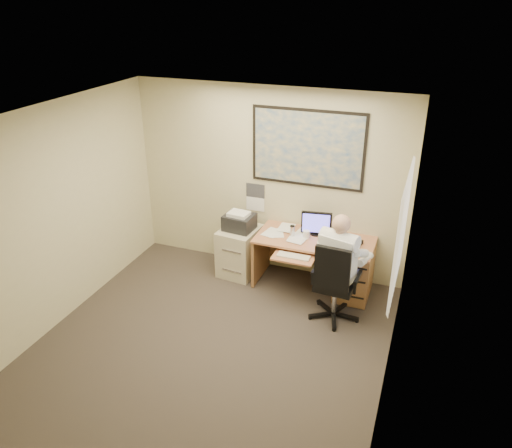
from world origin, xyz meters
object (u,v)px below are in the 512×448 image
(desk, at_px, (338,262))
(person, at_px, (337,267))
(office_chair, at_px, (334,297))
(filing_cabinet, at_px, (240,247))

(desk, bearing_deg, person, -80.43)
(office_chair, relative_size, person, 0.78)
(desk, xyz_separation_m, filing_cabinet, (-1.45, -0.01, -0.02))
(desk, xyz_separation_m, person, (0.10, -0.60, 0.27))
(desk, relative_size, filing_cabinet, 1.63)
(filing_cabinet, relative_size, office_chair, 0.89)
(desk, height_order, filing_cabinet, desk)
(desk, height_order, person, person)
(desk, distance_m, office_chair, 0.70)
(filing_cabinet, height_order, person, person)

